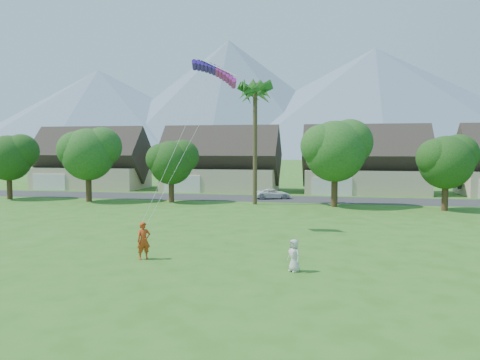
% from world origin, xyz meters
% --- Properties ---
extents(ground, '(500.00, 500.00, 0.00)m').
position_xyz_m(ground, '(0.00, 0.00, 0.00)').
color(ground, '#2D6019').
rests_on(ground, ground).
extents(street, '(90.00, 7.00, 0.01)m').
position_xyz_m(street, '(0.00, 34.00, 0.01)').
color(street, '#2D2D30').
rests_on(street, ground).
extents(kite_flyer, '(0.85, 0.82, 1.96)m').
position_xyz_m(kite_flyer, '(-3.98, 4.03, 0.98)').
color(kite_flyer, '#BB3915').
rests_on(kite_flyer, ground).
extents(watcher, '(0.88, 0.87, 1.54)m').
position_xyz_m(watcher, '(3.93, 3.06, 0.77)').
color(watcher, silver).
rests_on(watcher, ground).
extents(parked_car, '(4.45, 3.17, 1.13)m').
position_xyz_m(parked_car, '(-0.85, 34.00, 0.56)').
color(parked_car, white).
rests_on(parked_car, ground).
extents(mountain_ridge, '(540.00, 240.00, 70.00)m').
position_xyz_m(mountain_ridge, '(10.40, 260.00, 29.07)').
color(mountain_ridge, slate).
rests_on(mountain_ridge, ground).
extents(houses_row, '(72.75, 8.19, 8.86)m').
position_xyz_m(houses_row, '(0.49, 42.99, 3.44)').
color(houses_row, beige).
rests_on(houses_row, ground).
extents(tree_row, '(62.27, 6.67, 8.45)m').
position_xyz_m(tree_row, '(-1.14, 27.92, 4.89)').
color(tree_row, '#47301C').
rests_on(tree_row, ground).
extents(fan_palm, '(3.00, 3.00, 13.80)m').
position_xyz_m(fan_palm, '(-2.00, 28.50, 11.80)').
color(fan_palm, '#4C3D26').
rests_on(fan_palm, ground).
extents(parafoil_kite, '(3.33, 1.13, 0.50)m').
position_xyz_m(parafoil_kite, '(-2.23, 12.82, 11.08)').
color(parafoil_kite, '#3C17AE').
rests_on(parafoil_kite, ground).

